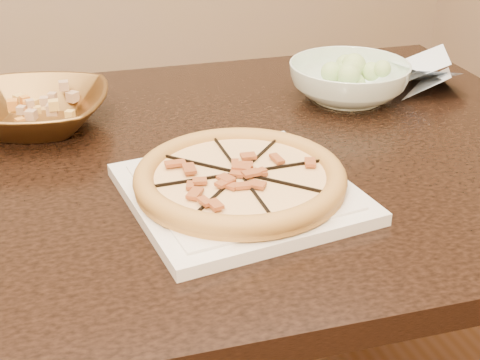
{
  "coord_description": "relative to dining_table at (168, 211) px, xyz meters",
  "views": [
    {
      "loc": [
        -0.19,
        -1.09,
        1.22
      ],
      "look_at": [
        0.08,
        -0.3,
        0.78
      ],
      "focal_mm": 50.0,
      "sensor_mm": 36.0,
      "label": 1
    }
  ],
  "objects": [
    {
      "name": "dining_table",
      "position": [
        0.0,
        0.0,
        0.0
      ],
      "size": [
        1.47,
        0.99,
        0.75
      ],
      "color": "black",
      "rests_on": "floor"
    },
    {
      "name": "plate",
      "position": [
        0.07,
        -0.17,
        0.11
      ],
      "size": [
        0.33,
        0.33,
        0.02
      ],
      "color": "silver",
      "rests_on": "dining_table"
    },
    {
      "name": "pizza",
      "position": [
        0.07,
        -0.17,
        0.13
      ],
      "size": [
        0.3,
        0.3,
        0.03
      ],
      "color": "#AD7D35",
      "rests_on": "plate"
    },
    {
      "name": "bronze_bowl",
      "position": [
        -0.18,
        0.19,
        0.13
      ],
      "size": [
        0.32,
        0.32,
        0.06
      ],
      "primitive_type": "imported",
      "rotation": [
        0.0,
        0.0,
        -0.31
      ],
      "color": "brown",
      "rests_on": "dining_table"
    },
    {
      "name": "mixed_dish",
      "position": [
        -0.18,
        0.19,
        0.18
      ],
      "size": [
        0.11,
        0.13,
        0.03
      ],
      "color": "tan",
      "rests_on": "bronze_bowl"
    },
    {
      "name": "salad_bowl",
      "position": [
        0.4,
        0.14,
        0.14
      ],
      "size": [
        0.3,
        0.3,
        0.07
      ],
      "primitive_type": "imported",
      "rotation": [
        0.0,
        0.0,
        -0.39
      ],
      "color": "silver",
      "rests_on": "dining_table"
    },
    {
      "name": "salad",
      "position": [
        0.4,
        0.14,
        0.19
      ],
      "size": [
        0.12,
        0.11,
        0.04
      ],
      "color": "#B1CD8B",
      "rests_on": "salad_bowl"
    },
    {
      "name": "cling_film",
      "position": [
        0.57,
        0.15,
        0.12
      ],
      "size": [
        0.17,
        0.15,
        0.05
      ],
      "primitive_type": null,
      "rotation": [
        0.0,
        0.0,
        -0.3
      ],
      "color": "white",
      "rests_on": "dining_table"
    }
  ]
}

